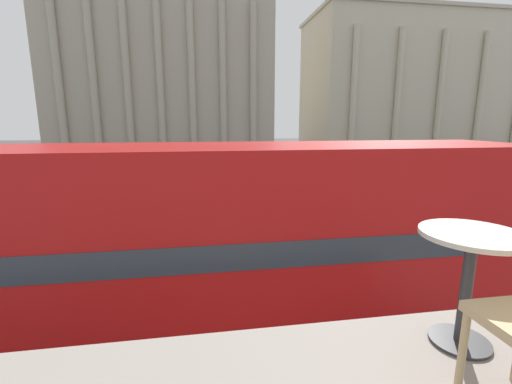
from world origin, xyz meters
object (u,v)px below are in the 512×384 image
at_px(double_decker_bus, 260,243).
at_px(cafe_dining_table, 470,263).
at_px(traffic_light_mid, 222,165).
at_px(car_silver, 244,180).
at_px(traffic_light_near, 393,189).
at_px(pedestrian_white, 273,168).
at_px(plaza_building_left, 165,72).
at_px(pedestrian_yellow, 291,179).
at_px(plaza_building_right, 410,86).

distance_m(double_decker_bus, cafe_dining_table, 4.86).
relative_size(traffic_light_mid, car_silver, 0.83).
relative_size(traffic_light_near, pedestrian_white, 2.00).
relative_size(plaza_building_left, pedestrian_white, 19.03).
relative_size(cafe_dining_table, pedestrian_yellow, 0.44).
bearing_deg(traffic_light_near, pedestrian_white, 95.13).
distance_m(plaza_building_left, plaza_building_right, 40.33).
xyz_separation_m(plaza_building_left, pedestrian_yellow, (10.85, -32.56, -11.19)).
bearing_deg(traffic_light_near, car_silver, 110.80).
bearing_deg(traffic_light_mid, cafe_dining_table, -88.90).
bearing_deg(cafe_dining_table, plaza_building_left, 96.92).
height_order(cafe_dining_table, car_silver, cafe_dining_table).
height_order(car_silver, pedestrian_yellow, pedestrian_yellow).
xyz_separation_m(car_silver, pedestrian_white, (3.04, 4.21, 0.23)).
bearing_deg(traffic_light_near, double_decker_bus, -137.04).
height_order(plaza_building_right, traffic_light_near, plaza_building_right).
bearing_deg(plaza_building_right, pedestrian_white, -137.21).
xyz_separation_m(plaza_building_left, pedestrian_white, (10.92, -26.53, -11.20)).
bearing_deg(plaza_building_left, double_decker_bus, -83.00).
distance_m(cafe_dining_table, plaza_building_right, 63.90).
relative_size(car_silver, pedestrian_white, 2.58).
height_order(plaza_building_left, pedestrian_yellow, plaza_building_left).
bearing_deg(traffic_light_mid, plaza_building_right, 46.17).
relative_size(cafe_dining_table, plaza_building_left, 0.02).
bearing_deg(cafe_dining_table, double_decker_bus, 96.09).
bearing_deg(cafe_dining_table, traffic_light_mid, 91.10).
distance_m(double_decker_bus, car_silver, 17.93).
bearing_deg(car_silver, pedestrian_white, -0.60).
height_order(traffic_light_near, traffic_light_mid, traffic_light_mid).
height_order(plaza_building_right, pedestrian_yellow, plaza_building_right).
height_order(plaza_building_right, traffic_light_mid, plaza_building_right).
bearing_deg(plaza_building_left, plaza_building_right, 0.95).
height_order(traffic_light_mid, pedestrian_white, traffic_light_mid).
bearing_deg(double_decker_bus, cafe_dining_table, -90.28).
bearing_deg(plaza_building_right, pedestrian_yellow, -131.55).
height_order(cafe_dining_table, pedestrian_white, cafe_dining_table).
bearing_deg(plaza_building_left, car_silver, -75.62).
xyz_separation_m(traffic_light_near, pedestrian_white, (-1.43, 15.99, -1.22)).
relative_size(traffic_light_mid, pedestrian_yellow, 2.11).
bearing_deg(double_decker_bus, pedestrian_white, 70.87).
distance_m(cafe_dining_table, pedestrian_yellow, 21.20).
distance_m(double_decker_bus, pedestrian_yellow, 16.72).
bearing_deg(pedestrian_yellow, pedestrian_white, -22.16).
distance_m(cafe_dining_table, pedestrian_white, 27.09).
bearing_deg(pedestrian_white, traffic_light_mid, -26.32).
distance_m(car_silver, pedestrian_white, 5.20).
height_order(plaza_building_left, car_silver, plaza_building_left).
xyz_separation_m(double_decker_bus, cafe_dining_table, (0.49, -4.60, 1.49)).
bearing_deg(traffic_light_mid, traffic_light_near, -50.37).
bearing_deg(traffic_light_mid, pedestrian_white, 60.20).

